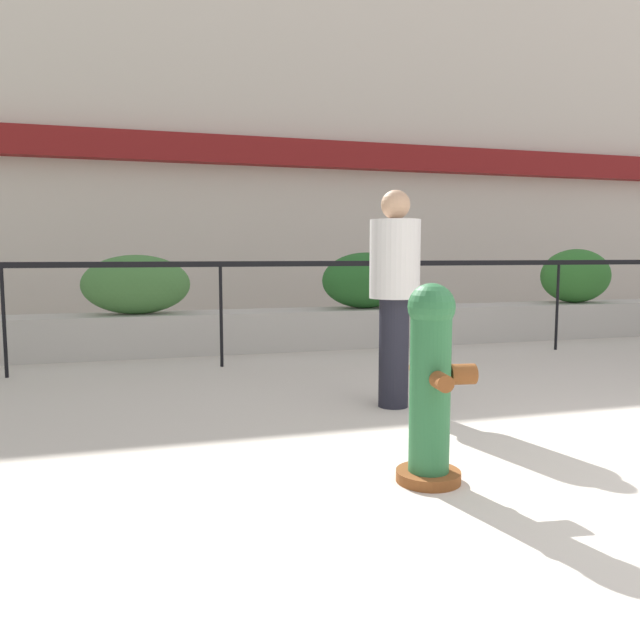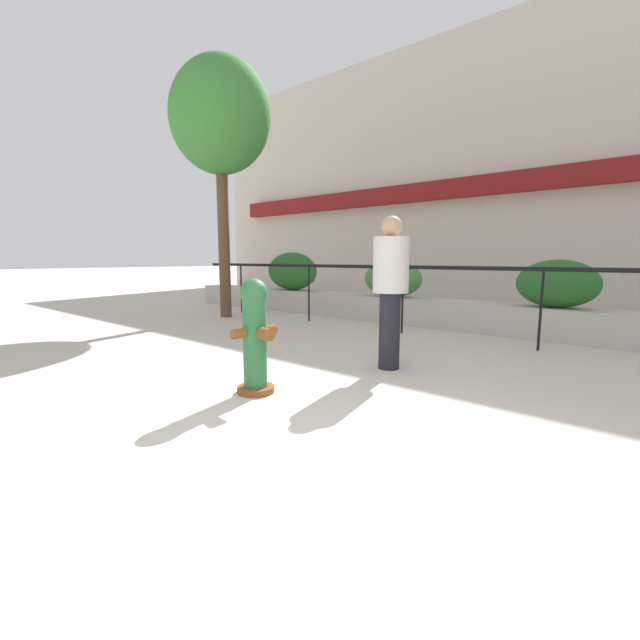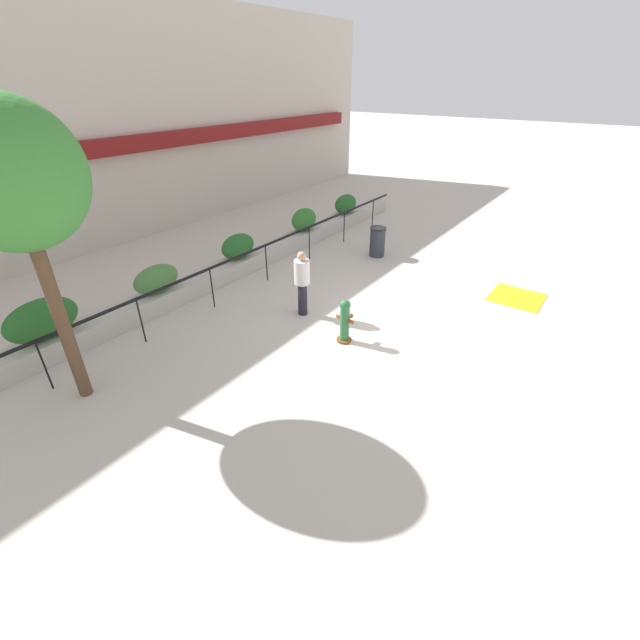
{
  "view_description": "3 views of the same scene",
  "coord_description": "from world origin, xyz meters",
  "px_view_note": "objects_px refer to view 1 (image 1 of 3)",
  "views": [
    {
      "loc": [
        -3.01,
        -1.86,
        1.24
      ],
      "look_at": [
        -1.75,
        2.44,
        0.76
      ],
      "focal_mm": 35.0,
      "sensor_mm": 36.0,
      "label": 1
    },
    {
      "loc": [
        1.51,
        -1.45,
        1.26
      ],
      "look_at": [
        -2.13,
        2.76,
        0.46
      ],
      "focal_mm": 24.0,
      "sensor_mm": 36.0,
      "label": 2
    },
    {
      "loc": [
        -8.78,
        -3.4,
        5.48
      ],
      "look_at": [
        -2.19,
        1.34,
        0.81
      ],
      "focal_mm": 24.0,
      "sensor_mm": 36.0,
      "label": 3
    }
  ],
  "objects_px": {
    "hedge_bush_3": "(576,276)",
    "fire_hydrant": "(431,382)",
    "pedestrian": "(395,285)",
    "hedge_bush_1": "(136,285)",
    "hedge_bush_2": "(366,280)"
  },
  "relations": [
    {
      "from": "hedge_bush_3",
      "to": "fire_hydrant",
      "type": "distance_m",
      "value": 6.86
    },
    {
      "from": "hedge_bush_3",
      "to": "pedestrian",
      "type": "bearing_deg",
      "value": -142.87
    },
    {
      "from": "hedge_bush_1",
      "to": "pedestrian",
      "type": "height_order",
      "value": "pedestrian"
    },
    {
      "from": "hedge_bush_2",
      "to": "pedestrian",
      "type": "xyz_separation_m",
      "value": [
        -0.99,
        -3.28,
        0.11
      ]
    },
    {
      "from": "fire_hydrant",
      "to": "pedestrian",
      "type": "distance_m",
      "value": 1.72
    },
    {
      "from": "hedge_bush_1",
      "to": "fire_hydrant",
      "type": "bearing_deg",
      "value": -72.88
    },
    {
      "from": "hedge_bush_1",
      "to": "hedge_bush_3",
      "type": "distance_m",
      "value": 6.31
    },
    {
      "from": "hedge_bush_1",
      "to": "hedge_bush_3",
      "type": "bearing_deg",
      "value": 0.0
    },
    {
      "from": "hedge_bush_3",
      "to": "hedge_bush_1",
      "type": "bearing_deg",
      "value": 180.0
    },
    {
      "from": "hedge_bush_2",
      "to": "fire_hydrant",
      "type": "distance_m",
      "value": 5.11
    },
    {
      "from": "hedge_bush_1",
      "to": "pedestrian",
      "type": "bearing_deg",
      "value": -58.98
    },
    {
      "from": "hedge_bush_2",
      "to": "hedge_bush_3",
      "type": "bearing_deg",
      "value": 0.0
    },
    {
      "from": "hedge_bush_3",
      "to": "fire_hydrant",
      "type": "relative_size",
      "value": 1.05
    },
    {
      "from": "pedestrian",
      "to": "hedge_bush_1",
      "type": "bearing_deg",
      "value": 121.02
    },
    {
      "from": "hedge_bush_3",
      "to": "pedestrian",
      "type": "distance_m",
      "value": 5.44
    }
  ]
}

